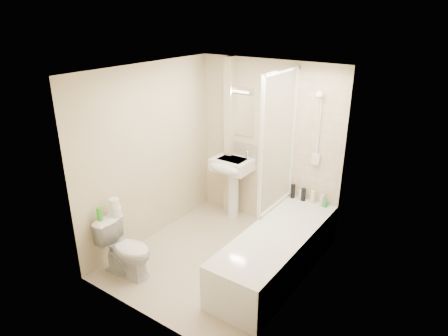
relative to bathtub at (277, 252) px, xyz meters
The scene contains 25 objects.
floor 0.83m from the bathtub, 165.07° to the right, with size 2.50×2.50×0.00m, color beige.
wall_back 1.58m from the bathtub, 125.54° to the left, with size 2.20×0.02×2.40m, color beige.
wall_left 2.07m from the bathtub, behind, with size 0.02×2.50×2.40m, color beige.
wall_right 1.00m from the bathtub, 29.74° to the right, with size 0.02×2.50×2.40m, color beige.
ceiling 2.25m from the bathtub, 165.07° to the right, with size 2.20×2.50×0.02m, color white.
tile_back 1.54m from the bathtub, 90.00° to the left, with size 0.70×0.01×1.75m, color beige.
tile_right 1.19m from the bathtub, ahead, with size 0.01×2.10×1.75m, color beige.
pipe_boxing 1.92m from the bathtub, 144.15° to the left, with size 0.12×0.12×2.40m, color beige.
splashback 1.76m from the bathtub, 139.45° to the left, with size 0.60×0.01×0.30m, color beige.
mirror 2.05m from the bathtub, 139.50° to the left, with size 0.46×0.01×0.60m, color white.
strip_light 2.29m from the bathtub, 140.14° to the left, with size 0.42×0.07×0.07m, color silver.
bathtub is the anchor object (origin of this frame).
shower_screen 1.35m from the bathtub, 120.33° to the left, with size 0.04×0.92×1.80m.
shower_fixture 1.60m from the bathtub, 90.10° to the left, with size 0.10×0.16×0.99m.
pedestal_sink 1.54m from the bathtub, 146.21° to the left, with size 0.57×0.51×1.09m.
bottle_black_a 1.06m from the bathtub, 105.94° to the left, with size 0.06×0.06×0.20m, color black.
bottle_white_a 1.03m from the bathtub, 99.11° to the left, with size 0.05×0.05×0.15m, color silver.
bottle_black_b 1.03m from the bathtub, 96.90° to the left, with size 0.06×0.06×0.18m, color black.
bottle_cream 1.02m from the bathtub, 88.72° to the left, with size 0.05×0.05×0.18m, color #F4EDBC.
bottle_white_b 1.03m from the bathtub, 80.97° to the left, with size 0.05×0.05×0.15m, color silver.
bottle_green 1.03m from the bathtub, 78.13° to the left, with size 0.07×0.07×0.09m, color green.
toilet 1.81m from the bathtub, 144.46° to the right, with size 0.70×0.44×0.69m, color white.
toilet_roll_lower 2.00m from the bathtub, 150.63° to the right, with size 0.12×0.12×0.11m, color white.
toilet_roll_upper 2.04m from the bathtub, 150.62° to the right, with size 0.12×0.12×0.10m, color white.
green_bottle 2.15m from the bathtub, 146.71° to the right, with size 0.07×0.07×0.16m, color green.
Camera 1 is at (2.56, -3.51, 3.03)m, focal length 32.00 mm.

